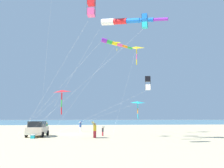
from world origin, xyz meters
The scene contains 17 objects.
ground_plane centered at (0.00, 0.00, 0.00)m, with size 600.00×600.00×0.00m, color #C6B58C.
ocean_water_strip centered at (-165.00, 0.00, 0.00)m, with size 240.00×600.00×0.01m, color teal.
parked_car centered at (4.26, -3.13, 0.95)m, with size 4.38×2.23×1.85m.
cooler_box centered at (6.85, -3.13, 0.21)m, with size 0.62×0.42×0.42m.
person_adult_flyer centered at (6.77, 3.72, 1.00)m, with size 0.61×0.66×1.84m.
person_child_green_jacket centered at (-5.79, 1.88, 0.99)m, with size 0.59×0.65×1.83m.
person_child_grey_jacket centered at (3.93, 4.87, 0.66)m, with size 0.44×0.42×1.21m.
person_bystander_far centered at (-0.07, -2.74, 0.97)m, with size 0.64×0.62×1.78m.
kite_windsock_orange_high_right centered at (10.30, 6.62, 12.66)m, with size 8.27×13.96×13.35m.
kite_windsock_striped_overhead centered at (11.12, 5.28, 9.85)m, with size 5.21×12.62×10.36m.
kite_box_green_low_center centered at (12.43, 8.33, 11.81)m, with size 3.88×12.60×12.54m.
kite_delta_long_streamer_right centered at (-0.69, 10.49, 13.16)m, with size 7.91×5.79×13.64m.
kite_delta_teal_far_right centered at (5.89, 9.00, 4.09)m, with size 1.23×12.15×4.36m.
kite_delta_red_high_left centered at (-0.03, 7.25, 13.60)m, with size 4.55×9.57×13.99m.
kite_delta_small_distant centered at (7.62, -0.04, 5.12)m, with size 4.99×6.71×5.43m.
kite_box_rainbow_low_near centered at (6.52, 10.17, 6.47)m, with size 5.74×12.24×7.31m.
kite_box_blue_topmost centered at (14.27, 2.95, 12.07)m, with size 9.04×8.23×12.93m.
Camera 1 is at (33.93, 2.52, 2.21)m, focal length 37.26 mm.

